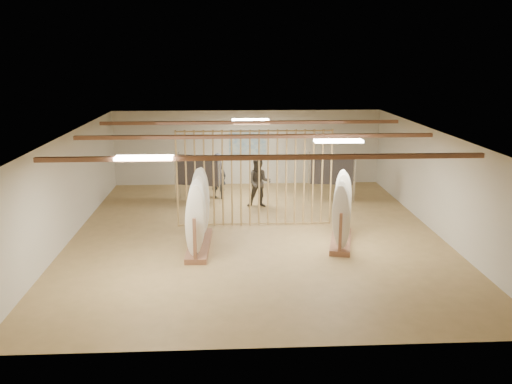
{
  "coord_description": "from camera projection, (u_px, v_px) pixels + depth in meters",
  "views": [
    {
      "loc": [
        -0.76,
        -14.22,
        4.85
      ],
      "look_at": [
        0.0,
        0.0,
        1.2
      ],
      "focal_mm": 38.0,
      "sensor_mm": 36.0,
      "label": 1
    }
  ],
  "objects": [
    {
      "name": "ceiling_slats",
      "position": [
        256.0,
        136.0,
        14.32
      ],
      "size": [
        9.5,
        6.12,
        0.1
      ],
      "primitive_type": "cube",
      "color": "#8E5B40",
      "rests_on": "ground"
    },
    {
      "name": "clothing_rack_a",
      "position": [
        199.0,
        171.0,
        18.0
      ],
      "size": [
        1.49,
        0.74,
        1.65
      ],
      "rotation": [
        0.0,
        0.0,
        -0.26
      ],
      "color": "silver",
      "rests_on": "floor"
    },
    {
      "name": "rack_left",
      "position": [
        199.0,
        224.0,
        13.76
      ],
      "size": [
        0.61,
        2.38,
        1.91
      ],
      "rotation": [
        0.0,
        0.0,
        -0.03
      ],
      "color": "#8E5B40",
      "rests_on": "floor"
    },
    {
      "name": "rack_right",
      "position": [
        342.0,
        221.0,
        14.06
      ],
      "size": [
        0.95,
        2.0,
        1.85
      ],
      "rotation": [
        0.0,
        0.0,
        -0.24
      ],
      "color": "#8E5B40",
      "rests_on": "floor"
    },
    {
      "name": "wall_back",
      "position": [
        248.0,
        148.0,
        20.45
      ],
      "size": [
        12.0,
        0.0,
        12.0
      ],
      "primitive_type": "plane",
      "rotation": [
        1.57,
        0.0,
        0.0
      ],
      "color": "beige",
      "rests_on": "ground"
    },
    {
      "name": "wall_front",
      "position": [
        276.0,
        271.0,
        8.84
      ],
      "size": [
        12.0,
        0.0,
        12.0
      ],
      "primitive_type": "plane",
      "rotation": [
        -1.57,
        0.0,
        0.0
      ],
      "color": "beige",
      "rests_on": "ground"
    },
    {
      "name": "shopper_a",
      "position": [
        218.0,
        173.0,
        18.5
      ],
      "size": [
        0.77,
        0.66,
        1.79
      ],
      "primitive_type": "imported",
      "rotation": [
        0.0,
        0.0,
        2.76
      ],
      "color": "#2A2D33",
      "rests_on": "floor"
    },
    {
      "name": "wall_left",
      "position": [
        68.0,
        187.0,
        14.39
      ],
      "size": [
        0.0,
        12.0,
        12.0
      ],
      "primitive_type": "plane",
      "rotation": [
        1.57,
        0.0,
        1.57
      ],
      "color": "beige",
      "rests_on": "ground"
    },
    {
      "name": "bamboo_partition",
      "position": [
        255.0,
        178.0,
        15.42
      ],
      "size": [
        4.45,
        0.05,
        2.78
      ],
      "color": "tan",
      "rests_on": "ground"
    },
    {
      "name": "ceiling",
      "position": [
        256.0,
        133.0,
        14.3
      ],
      "size": [
        12.0,
        12.0,
        0.0
      ],
      "primitive_type": "plane",
      "rotation": [
        3.14,
        0.0,
        0.0
      ],
      "color": "gray",
      "rests_on": "ground"
    },
    {
      "name": "light_panels",
      "position": [
        256.0,
        136.0,
        14.32
      ],
      "size": [
        1.2,
        0.35,
        0.06
      ],
      "primitive_type": "cube",
      "color": "white",
      "rests_on": "ground"
    },
    {
      "name": "wall_right",
      "position": [
        437.0,
        183.0,
        14.91
      ],
      "size": [
        0.0,
        12.0,
        12.0
      ],
      "primitive_type": "plane",
      "rotation": [
        1.57,
        0.0,
        -1.57
      ],
      "color": "beige",
      "rests_on": "ground"
    },
    {
      "name": "poster",
      "position": [
        248.0,
        142.0,
        20.38
      ],
      "size": [
        1.4,
        0.03,
        0.9
      ],
      "primitive_type": "cube",
      "color": "#326EAF",
      "rests_on": "ground"
    },
    {
      "name": "shopper_b",
      "position": [
        259.0,
        180.0,
        17.45
      ],
      "size": [
        0.94,
        0.77,
        1.82
      ],
      "primitive_type": "imported",
      "rotation": [
        0.0,
        0.0,
        -0.11
      ],
      "color": "#3C362E",
      "rests_on": "floor"
    },
    {
      "name": "clothing_rack_b",
      "position": [
        332.0,
        170.0,
        18.19
      ],
      "size": [
        1.5,
        0.6,
        1.62
      ],
      "rotation": [
        0.0,
        0.0,
        -0.16
      ],
      "color": "silver",
      "rests_on": "floor"
    },
    {
      "name": "floor",
      "position": [
        256.0,
        234.0,
        15.0
      ],
      "size": [
        12.0,
        12.0,
        0.0
      ],
      "primitive_type": "plane",
      "color": "#AA8752",
      "rests_on": "ground"
    }
  ]
}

